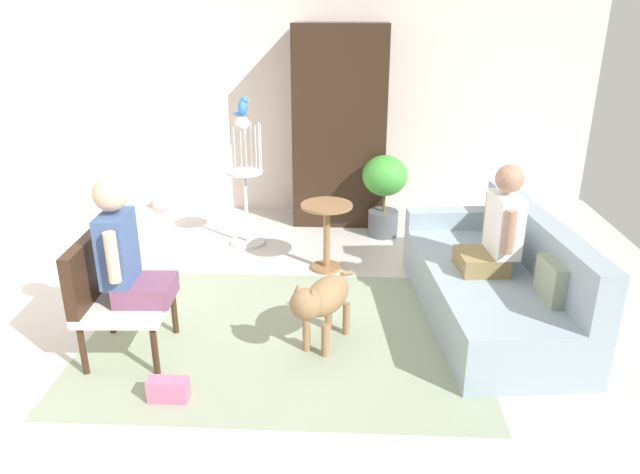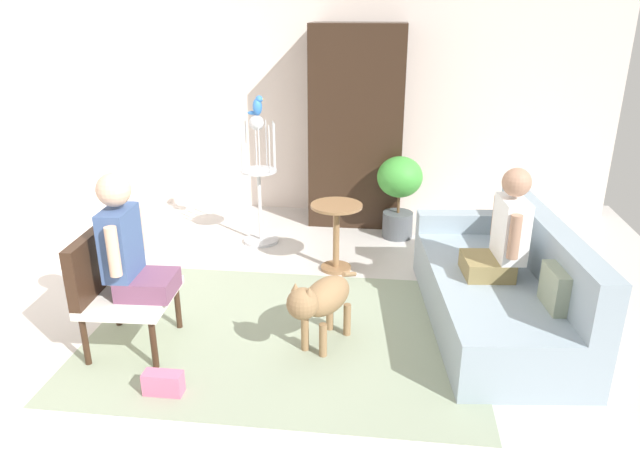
{
  "view_description": "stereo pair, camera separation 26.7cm",
  "coord_description": "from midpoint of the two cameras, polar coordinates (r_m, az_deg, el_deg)",
  "views": [
    {
      "loc": [
        0.33,
        -4.05,
        2.31
      ],
      "look_at": [
        0.13,
        -0.26,
        0.82
      ],
      "focal_mm": 33.15,
      "sensor_mm": 36.0,
      "label": 1
    },
    {
      "loc": [
        0.6,
        -4.03,
        2.31
      ],
      "look_at": [
        0.13,
        -0.26,
        0.82
      ],
      "focal_mm": 33.15,
      "sensor_mm": 36.0,
      "label": 2
    }
  ],
  "objects": [
    {
      "name": "couch",
      "position": [
        4.78,
        14.98,
        -4.37
      ],
      "size": [
        1.14,
        2.13,
        0.83
      ],
      "color": "#8EA0AD",
      "rests_on": "ground"
    },
    {
      "name": "round_end_table",
      "position": [
        5.39,
        -0.77,
        0.88
      ],
      "size": [
        0.47,
        0.47,
        0.64
      ],
      "color": "olive",
      "rests_on": "ground"
    },
    {
      "name": "area_rug",
      "position": [
        4.5,
        -5.33,
        -9.47
      ],
      "size": [
        2.87,
        2.11,
        0.01
      ],
      "primitive_type": "cube",
      "color": "gray",
      "rests_on": "ground"
    },
    {
      "name": "dog",
      "position": [
        4.16,
        -1.63,
        -6.08
      ],
      "size": [
        0.46,
        0.77,
        0.6
      ],
      "color": "olive",
      "rests_on": "ground"
    },
    {
      "name": "back_wall",
      "position": [
        6.93,
        -0.86,
        12.78
      ],
      "size": [
        6.05,
        0.12,
        2.52
      ],
      "primitive_type": "cube",
      "color": "silver",
      "rests_on": "ground"
    },
    {
      "name": "handbag",
      "position": [
        3.94,
        -16.38,
        -14.01
      ],
      "size": [
        0.25,
        0.11,
        0.15
      ],
      "primitive_type": "cube",
      "color": "#D8668C",
      "rests_on": "ground"
    },
    {
      "name": "bird_cage_stand",
      "position": [
        5.99,
        -8.52,
        4.86
      ],
      "size": [
        0.36,
        0.36,
        1.32
      ],
      "color": "silver",
      "rests_on": "ground"
    },
    {
      "name": "potted_plant",
      "position": [
        6.21,
        5.02,
        4.84
      ],
      "size": [
        0.47,
        0.47,
        0.87
      ],
      "color": "#4C5156",
      "rests_on": "ground"
    },
    {
      "name": "armchair",
      "position": [
        4.35,
        -21.38,
        -4.78
      ],
      "size": [
        0.61,
        0.66,
        0.85
      ],
      "color": "#382316",
      "rests_on": "ground"
    },
    {
      "name": "ground_plane",
      "position": [
        4.67,
        -3.08,
        -8.16
      ],
      "size": [
        6.56,
        6.56,
        0.0
      ],
      "primitive_type": "plane",
      "color": "beige"
    },
    {
      "name": "armoire_cabinet",
      "position": [
        6.55,
        0.72,
        10.59
      ],
      "size": [
        1.0,
        0.56,
        2.14
      ],
      "primitive_type": "cube",
      "color": "black",
      "rests_on": "ground"
    },
    {
      "name": "parrot",
      "position": [
        5.81,
        -8.8,
        12.32
      ],
      "size": [
        0.17,
        0.1,
        0.19
      ],
      "color": "blue",
      "rests_on": "bird_cage_stand"
    },
    {
      "name": "person_on_couch",
      "position": [
        4.57,
        15.2,
        0.77
      ],
      "size": [
        0.45,
        0.52,
        0.83
      ],
      "color": "olive"
    },
    {
      "name": "person_on_armchair",
      "position": [
        4.18,
        -20.08,
        -1.27
      ],
      "size": [
        0.47,
        0.51,
        0.87
      ],
      "color": "#754663"
    }
  ]
}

